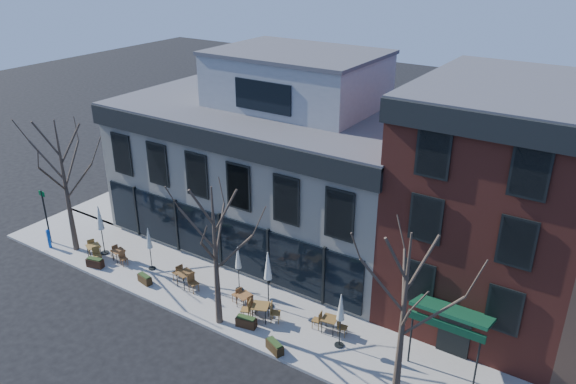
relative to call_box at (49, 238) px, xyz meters
The scene contains 25 objects.
ground 10.73m from the call_box, 21.55° to the left, with size 120.00×120.00×0.00m, color black.
sidewalk_front 13.34m from the call_box, ahead, with size 33.50×4.70×0.15m, color gray.
sidewalk_side 10.04m from the call_box, 97.45° to the left, with size 4.50×12.00×0.15m, color gray.
corner_building 14.03m from the call_box, 41.91° to the left, with size 18.39×10.39×11.10m.
red_brick_building 25.09m from the call_box, 21.22° to the left, with size 8.20×11.78×11.18m.
tree_corner 3.82m from the call_box, 26.35° to the left, with size 3.93×3.98×7.92m.
tree_mid 13.31m from the call_box, ahead, with size 3.50×3.55×7.04m.
tree_right 22.20m from the call_box, ahead, with size 3.72×3.77×7.48m.
sign_pole 1.46m from the call_box, 141.93° to the left, with size 0.50×0.10×3.40m.
call_box is the anchor object (origin of this frame).
cafe_set_0 3.24m from the call_box, 12.12° to the left, with size 1.82×1.13×0.95m.
cafe_set_1 4.79m from the call_box, 14.55° to the left, with size 1.63×0.80×0.84m.
cafe_set_2 9.64m from the call_box, ahead, with size 1.98×0.92×1.02m.
cafe_set_3 13.36m from the call_box, ahead, with size 1.72×0.81×0.88m.
cafe_set_4 14.57m from the call_box, ahead, with size 1.97×1.23×1.03m.
cafe_set_5 17.85m from the call_box, ahead, with size 1.77×0.79×0.91m.
umbrella_0 3.80m from the call_box, 22.09° to the left, with size 0.48×0.48×3.03m.
umbrella_1 7.07m from the call_box, 13.51° to the left, with size 0.41×0.41×2.54m.
umbrella_2 12.44m from the call_box, 12.42° to the left, with size 0.41×0.41×2.56m.
umbrella_3 14.48m from the call_box, ahead, with size 0.50×0.50×3.10m.
umbrella_4 18.68m from the call_box, ahead, with size 0.44×0.44×2.74m.
planter_0 4.02m from the call_box, ahead, with size 1.03×0.60×0.54m.
planter_1 7.53m from the call_box, ahead, with size 0.93×0.50×0.49m.
planter_2 14.27m from the call_box, ahead, with size 1.03×0.57×0.54m.
planter_3 16.38m from the call_box, ahead, with size 1.01×0.70×0.53m.
Camera 1 is at (17.79, -20.39, 16.76)m, focal length 35.00 mm.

